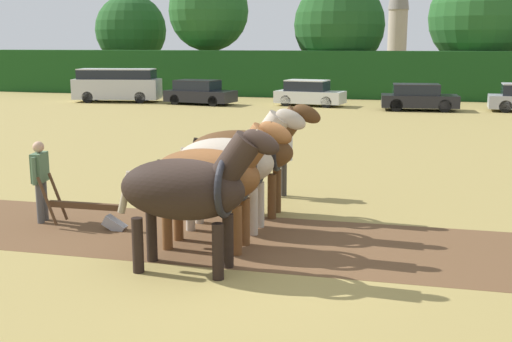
{
  "coord_description": "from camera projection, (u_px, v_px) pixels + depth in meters",
  "views": [
    {
      "loc": [
        2.86,
        -9.43,
        3.57
      ],
      "look_at": [
        -0.29,
        2.52,
        1.1
      ],
      "focal_mm": 45.0,
      "sensor_mm": 36.0,
      "label": 1
    }
  ],
  "objects": [
    {
      "name": "tree_center_left",
      "position": [
        339.0,
        25.0,
        44.25
      ],
      "size": [
        6.25,
        6.25,
        7.92
      ],
      "color": "#4C3823",
      "rests_on": "ground"
    },
    {
      "name": "tree_center",
      "position": [
        479.0,
        17.0,
        42.51
      ],
      "size": [
        6.61,
        6.61,
        8.55
      ],
      "color": "#4C3823",
      "rests_on": "ground"
    },
    {
      "name": "ground_plane",
      "position": [
        234.0,
        268.0,
        10.36
      ],
      "size": [
        240.0,
        240.0,
        0.0
      ],
      "primitive_type": "plane",
      "color": "#998447"
    },
    {
      "name": "tree_left",
      "position": [
        208.0,
        11.0,
        46.1
      ],
      "size": [
        5.76,
        5.76,
        8.72
      ],
      "color": "brown",
      "rests_on": "ground"
    },
    {
      "name": "plowed_furrow_strip",
      "position": [
        3.0,
        222.0,
        13.05
      ],
      "size": [
        30.33,
        3.89,
        0.01
      ],
      "primitive_type": "cube",
      "rotation": [
        0.0,
        0.0,
        0.02
      ],
      "color": "brown",
      "rests_on": "ground"
    },
    {
      "name": "parked_car_center_left",
      "position": [
        309.0,
        93.0,
        36.95
      ],
      "size": [
        4.1,
        2.22,
        1.49
      ],
      "rotation": [
        0.0,
        0.0,
        -0.14
      ],
      "color": "silver",
      "rests_on": "ground"
    },
    {
      "name": "draft_horse_lead_left",
      "position": [
        189.0,
        189.0,
        10.01
      ],
      "size": [
        2.73,
        1.06,
        2.39
      ],
      "rotation": [
        0.0,
        0.0,
        0.02
      ],
      "color": "black",
      "rests_on": "ground"
    },
    {
      "name": "tree_far_left",
      "position": [
        131.0,
        30.0,
        49.91
      ],
      "size": [
        5.48,
        5.48,
        7.3
      ],
      "color": "brown",
      "rests_on": "ground"
    },
    {
      "name": "parked_car_left",
      "position": [
        199.0,
        93.0,
        37.84
      ],
      "size": [
        4.28,
        2.39,
        1.44
      ],
      "rotation": [
        0.0,
        0.0,
        -0.15
      ],
      "color": "black",
      "rests_on": "ground"
    },
    {
      "name": "hedgerow",
      "position": [
        381.0,
        75.0,
        41.63
      ],
      "size": [
        57.95,
        1.93,
        3.07
      ],
      "primitive_type": "cube",
      "color": "#194719",
      "rests_on": "ground"
    },
    {
      "name": "draft_horse_lead_right",
      "position": [
        212.0,
        175.0,
        11.15
      ],
      "size": [
        2.66,
        1.05,
        2.37
      ],
      "rotation": [
        0.0,
        0.0,
        0.02
      ],
      "color": "brown",
      "rests_on": "ground"
    },
    {
      "name": "parked_van",
      "position": [
        117.0,
        85.0,
        39.45
      ],
      "size": [
        5.47,
        2.79,
        2.03
      ],
      "rotation": [
        0.0,
        0.0,
        0.19
      ],
      "color": "#BCBCC1",
      "rests_on": "ground"
    },
    {
      "name": "draft_horse_trail_right",
      "position": [
        246.0,
        151.0,
        13.42
      ],
      "size": [
        2.95,
        0.99,
        2.44
      ],
      "rotation": [
        0.0,
        0.0,
        0.02
      ],
      "color": "#513319",
      "rests_on": "ground"
    },
    {
      "name": "farmer_beside_team",
      "position": [
        280.0,
        156.0,
        15.02
      ],
      "size": [
        0.53,
        0.48,
        1.68
      ],
      "rotation": [
        0.0,
        0.0,
        -0.84
      ],
      "color": "#38332D",
      "rests_on": "ground"
    },
    {
      "name": "farmer_at_plow",
      "position": [
        40.0,
        176.0,
        12.88
      ],
      "size": [
        0.29,
        0.66,
        1.65
      ],
      "rotation": [
        0.0,
        0.0,
        0.19
      ],
      "color": "#4C4C4C",
      "rests_on": "ground"
    },
    {
      "name": "draft_horse_trail_left",
      "position": [
        231.0,
        161.0,
        12.28
      ],
      "size": [
        2.69,
        1.02,
        2.46
      ],
      "rotation": [
        0.0,
        0.0,
        0.02
      ],
      "color": "#B2A38E",
      "rests_on": "ground"
    },
    {
      "name": "parked_car_center",
      "position": [
        418.0,
        98.0,
        34.46
      ],
      "size": [
        4.16,
        2.18,
        1.42
      ],
      "rotation": [
        0.0,
        0.0,
        0.09
      ],
      "color": "black",
      "rests_on": "ground"
    },
    {
      "name": "plow",
      "position": [
        92.0,
        212.0,
        12.53
      ],
      "size": [
        1.76,
        0.47,
        1.13
      ],
      "rotation": [
        0.0,
        0.0,
        0.02
      ],
      "color": "#4C331E",
      "rests_on": "ground"
    }
  ]
}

